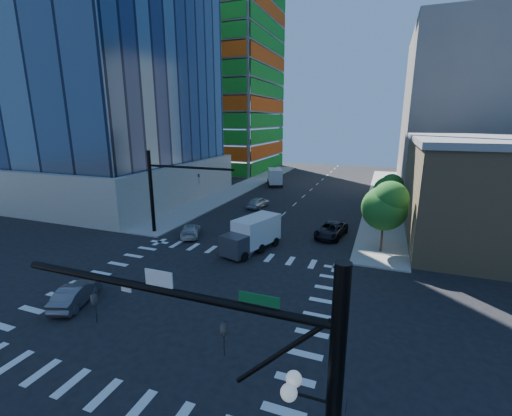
% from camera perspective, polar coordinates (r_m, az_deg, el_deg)
% --- Properties ---
extents(ground, '(160.00, 160.00, 0.00)m').
position_cam_1_polar(ground, '(25.49, -11.13, -14.55)').
color(ground, black).
rests_on(ground, ground).
extents(road_markings, '(20.00, 20.00, 0.01)m').
position_cam_1_polar(road_markings, '(25.49, -11.13, -14.54)').
color(road_markings, silver).
rests_on(road_markings, ground).
extents(sidewalk_ne, '(5.00, 60.00, 0.15)m').
position_cam_1_polar(sidewalk_ne, '(60.02, 20.53, 1.78)').
color(sidewalk_ne, '#9C9994').
rests_on(sidewalk_ne, ground).
extents(sidewalk_nw, '(5.00, 60.00, 0.15)m').
position_cam_1_polar(sidewalk_nw, '(64.89, -2.09, 3.58)').
color(sidewalk_nw, '#9C9994').
rests_on(sidewalk_nw, ground).
extents(construction_building, '(25.16, 34.50, 70.60)m').
position_cam_1_polar(construction_building, '(90.74, -5.86, 22.15)').
color(construction_building, slate).
rests_on(construction_building, ground).
extents(bg_building_ne, '(24.00, 30.00, 28.00)m').
position_cam_1_polar(bg_building_ne, '(75.28, 33.02, 13.49)').
color(bg_building_ne, slate).
rests_on(bg_building_ne, ground).
extents(signal_mast_se, '(10.51, 2.48, 9.00)m').
position_cam_1_polar(signal_mast_se, '(10.36, 7.07, -29.81)').
color(signal_mast_se, black).
rests_on(signal_mast_se, sidewalk_se).
extents(signal_mast_nw, '(10.20, 0.40, 9.00)m').
position_cam_1_polar(signal_mast_nw, '(38.12, -15.34, 3.70)').
color(signal_mast_nw, black).
rests_on(signal_mast_nw, sidewalk_nw).
extents(tree_south, '(4.16, 4.16, 6.82)m').
position_cam_1_polar(tree_south, '(33.54, 20.89, 0.44)').
color(tree_south, '#382316').
rests_on(tree_south, sidewalk_ne).
extents(tree_north, '(3.54, 3.52, 5.78)m').
position_cam_1_polar(tree_north, '(45.44, 21.28, 2.95)').
color(tree_north, '#382316').
rests_on(tree_north, sidewalk_ne).
extents(car_nb_far, '(3.33, 5.79, 1.52)m').
position_cam_1_polar(car_nb_far, '(37.85, 12.40, -3.59)').
color(car_nb_far, black).
rests_on(car_nb_far, ground).
extents(car_sb_near, '(3.54, 4.85, 1.31)m').
position_cam_1_polar(car_sb_near, '(37.86, -10.85, -3.68)').
color(car_sb_near, silver).
rests_on(car_sb_near, ground).
extents(car_sb_mid, '(2.37, 4.74, 1.55)m').
position_cam_1_polar(car_sb_mid, '(49.35, 0.38, 0.96)').
color(car_sb_mid, '#B8BDC1').
rests_on(car_sb_mid, ground).
extents(car_sb_cross, '(2.84, 4.65, 1.45)m').
position_cam_1_polar(car_sb_cross, '(27.03, -27.84, -12.57)').
color(car_sb_cross, '#56565C').
rests_on(car_sb_cross, ground).
extents(box_truck_near, '(4.26, 6.56, 3.18)m').
position_cam_1_polar(box_truck_near, '(32.74, -0.97, -4.90)').
color(box_truck_near, black).
rests_on(box_truck_near, ground).
extents(box_truck_far, '(4.72, 6.75, 3.26)m').
position_cam_1_polar(box_truck_far, '(66.87, 3.15, 5.07)').
color(box_truck_far, black).
rests_on(box_truck_far, ground).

